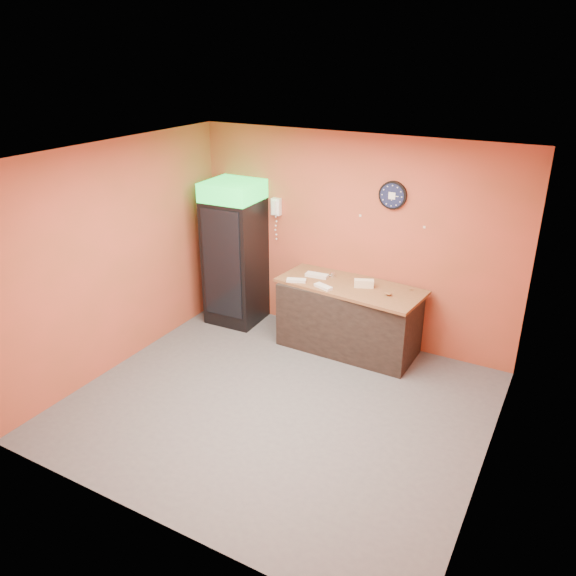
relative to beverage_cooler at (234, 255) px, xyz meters
The scene contains 15 objects.
floor 2.51m from the beverage_cooler, 44.25° to the right, with size 4.50×4.50×0.00m, color #47474C.
back_wall 1.74m from the beverage_cooler, 13.55° to the left, with size 4.50×0.02×2.80m, color #BA4734.
left_wall 1.76m from the beverage_cooler, 110.65° to the right, with size 0.02×4.00×2.80m, color #BA4734.
right_wall 4.23m from the beverage_cooler, 22.37° to the right, with size 0.02×4.00×2.80m, color #BA4734.
ceiling 2.91m from the beverage_cooler, 44.25° to the right, with size 4.50×4.00×0.02m, color white.
beverage_cooler is the anchor object (origin of this frame).
prep_counter 1.90m from the beverage_cooler, ahead, with size 1.79×0.79×0.89m, color black.
wall_clock 2.44m from the beverage_cooler, ahead, with size 0.36×0.06×0.36m.
wall_phone 0.93m from the beverage_cooler, 34.09° to the left, with size 0.13×0.11×0.24m.
butcher_paper 1.82m from the beverage_cooler, ahead, with size 1.89×0.80×0.04m, color brown.
sub_roll_stack 2.00m from the beverage_cooler, ahead, with size 0.26×0.17×0.10m.
wrapped_sandwich_left 1.18m from the beverage_cooler, 12.08° to the right, with size 0.25×0.10×0.04m, color silver.
wrapped_sandwich_mid 1.58m from the beverage_cooler, ahead, with size 0.25×0.10×0.04m, color silver.
wrapped_sandwich_right 1.31m from the beverage_cooler, ahead, with size 0.30×0.12×0.04m, color silver.
kitchen_tool 1.50m from the beverage_cooler, ahead, with size 0.06×0.06×0.06m, color silver.
Camera 1 is at (2.69, -4.64, 3.76)m, focal length 35.00 mm.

